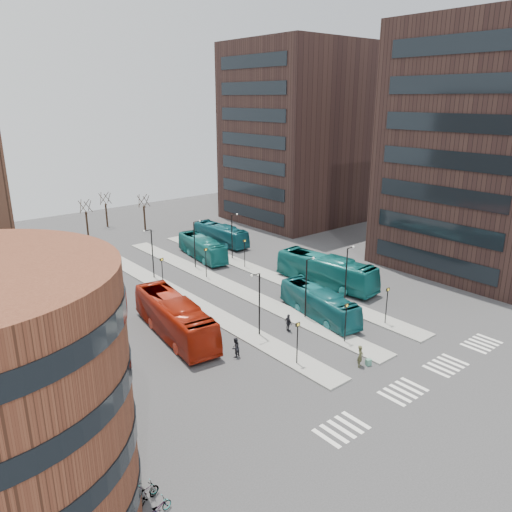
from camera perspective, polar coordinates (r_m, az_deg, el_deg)
ground at (r=39.63m, az=22.27°, el=-16.05°), size 160.00×160.00×0.00m
island_left at (r=55.52m, az=-8.13°, el=-4.81°), size 2.50×45.00×0.15m
island_mid at (r=58.61m, az=-3.15°, el=-3.41°), size 2.50×45.00×0.15m
island_right at (r=62.13m, az=1.29°, el=-2.14°), size 2.50×45.00×0.15m
suitcase at (r=43.10m, az=12.72°, el=-11.76°), size 0.52×0.46×0.55m
red_bus at (r=46.86m, az=-9.28°, el=-6.93°), size 4.73×13.29×3.62m
teal_bus_a at (r=50.57m, az=7.22°, el=-5.38°), size 4.09×10.72×2.92m
teal_bus_b at (r=68.69m, az=-6.17°, el=0.95°), size 3.94×10.89×2.96m
teal_bus_c at (r=58.89m, az=8.02°, el=-1.68°), size 4.43×13.14×3.59m
teal_bus_d at (r=75.23m, az=-4.04°, el=2.48°), size 2.80×10.69×2.96m
traveller at (r=42.48m, az=11.83°, el=-11.14°), size 0.81×0.69×1.88m
commuter_a at (r=43.06m, az=-2.37°, el=-10.41°), size 1.01×0.89×1.76m
commuter_b at (r=47.55m, az=3.72°, el=-7.62°), size 0.57×1.06×1.72m
commuter_c at (r=49.64m, az=7.74°, el=-6.55°), size 1.17×1.36×1.82m
bicycle_near at (r=29.94m, az=-11.15°, el=-26.46°), size 1.79×0.85×0.90m
bicycle_mid at (r=30.67m, az=-12.33°, el=-25.10°), size 1.76×0.97×1.02m
bicycle_far at (r=30.95m, az=-12.67°, el=-24.80°), size 1.75×0.73×0.90m
crosswalk_stripes at (r=42.53m, az=18.62°, el=-13.15°), size 22.35×2.40×0.01m
tower_near at (r=69.54m, az=24.95°, el=11.01°), size 20.12×20.00×30.00m
tower_far at (r=89.63m, az=4.64°, el=13.70°), size 20.12×20.00×30.00m
sign_poles at (r=52.43m, az=1.05°, el=-3.26°), size 12.45×22.12×3.65m
lamp_posts at (r=56.30m, az=-1.47°, el=-0.50°), size 14.04×20.24×6.12m
bare_trees at (r=85.55m, az=-16.06°, el=4.56°), size 10.97×8.14×5.90m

